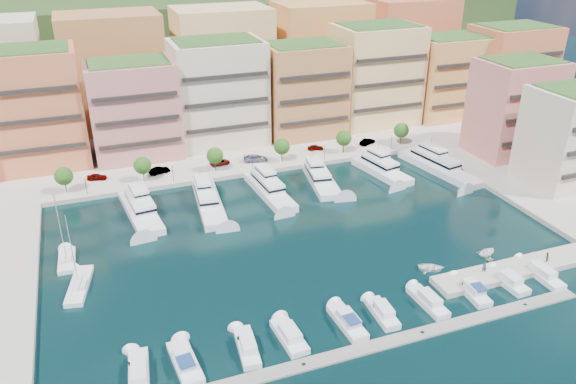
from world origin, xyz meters
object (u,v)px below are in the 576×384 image
(cruiser_1, at_px, (185,363))
(person_0, at_px, (484,267))
(cruiser_6, at_px, (428,302))
(sailboat_2, at_px, (67,261))
(tree_0, at_px, (64,176))
(cruiser_5, at_px, (383,313))
(yacht_3, at_px, (269,188))
(car_2, at_px, (220,162))
(lamppost_4, at_px, (392,139))
(car_0, at_px, (97,177))
(cruiser_2, at_px, (247,347))
(yacht_1, at_px, (140,209))
(yacht_5, at_px, (380,168))
(car_1, at_px, (159,170))
(lamppost_2, at_px, (252,158))
(yacht_2, at_px, (208,200))
(cruiser_3, at_px, (290,337))
(lamppost_3, at_px, (325,148))
(person_1, at_px, (547,257))
(car_5, at_px, (367,142))
(tender_0, at_px, (431,268))
(tree_4, at_px, (344,138))
(yacht_6, at_px, (437,165))
(car_3, at_px, (255,158))
(sailboat_1, at_px, (79,286))
(tree_1, at_px, (142,166))
(tree_2, at_px, (215,156))
(cruiser_7, at_px, (472,291))
(tree_3, at_px, (282,147))
(lamppost_0, at_px, (85,182))
(tender_2, at_px, (488,252))
(yacht_4, at_px, (320,179))
(cruiser_4, at_px, (347,322))
(cruiser_9, at_px, (541,274))
(tender_3, at_px, (533,253))
(lamppost_1, at_px, (173,170))
(cruiser_0, at_px, (139,374))
(tender_1, at_px, (490,259))

(cruiser_1, xyz_separation_m, person_0, (49.43, 3.23, 1.34))
(cruiser_6, height_order, sailboat_2, sailboat_2)
(tree_0, xyz_separation_m, cruiser_5, (42.67, -58.08, -4.20))
(yacht_3, bearing_deg, car_2, 111.24)
(lamppost_4, height_order, car_0, lamppost_4)
(cruiser_2, bearing_deg, yacht_1, 100.76)
(yacht_5, bearing_deg, car_1, 162.51)
(lamppost_2, height_order, yacht_2, yacht_2)
(cruiser_3, xyz_separation_m, sailboat_2, (-28.60, 31.38, -0.23))
(lamppost_3, distance_m, person_1, 56.29)
(cruiser_3, relative_size, car_0, 1.88)
(cruiser_2, bearing_deg, cruiser_1, -179.82)
(car_5, bearing_deg, tender_0, 140.45)
(tree_4, distance_m, yacht_6, 22.85)
(cruiser_6, relative_size, car_1, 1.74)
(car_3, bearing_deg, car_2, 94.13)
(lamppost_3, bearing_deg, yacht_6, -29.32)
(sailboat_1, bearing_deg, tender_0, -15.39)
(tree_1, xyz_separation_m, tree_4, (48.00, 0.00, 0.00))
(car_1, bearing_deg, tree_2, -117.87)
(yacht_6, xyz_separation_m, car_2, (-46.98, 18.24, 0.46))
(cruiser_6, xyz_separation_m, cruiser_7, (7.89, -0.02, 0.02))
(tree_3, bearing_deg, tender_0, -80.66)
(lamppost_0, relative_size, tender_2, 1.09)
(tree_2, distance_m, cruiser_7, 63.94)
(yacht_4, height_order, person_1, yacht_4)
(lamppost_4, bearing_deg, lamppost_0, 180.00)
(tree_0, bearing_deg, cruiser_4, -57.54)
(car_2, bearing_deg, tree_3, -111.53)
(car_1, bearing_deg, yacht_3, -142.78)
(car_1, bearing_deg, cruiser_5, -173.66)
(yacht_3, distance_m, cruiser_2, 48.37)
(lamppost_0, height_order, person_0, lamppost_0)
(tree_2, height_order, yacht_3, tree_2)
(yacht_2, bearing_deg, car_0, 138.01)
(tree_4, xyz_separation_m, cruiser_9, (7.85, -58.10, -4.20))
(person_1, bearing_deg, person_0, -29.86)
(tender_0, bearing_deg, tender_3, -73.66)
(tree_4, bearing_deg, car_3, 174.18)
(lamppost_1, height_order, cruiser_4, lamppost_1)
(cruiser_0, xyz_separation_m, car_0, (-1.20, 62.56, 1.17))
(tree_2, height_order, tender_0, tree_2)
(yacht_2, height_order, cruiser_4, yacht_2)
(tender_0, bearing_deg, cruiser_7, -141.89)
(tree_0, bearing_deg, car_2, 5.32)
(cruiser_7, bearing_deg, tender_1, 37.36)
(tree_1, xyz_separation_m, tender_2, (52.20, -49.47, -4.34))
(lamppost_3, xyz_separation_m, car_0, (-51.59, 6.76, -2.11))
(tree_1, distance_m, yacht_1, 14.08)
(lamppost_4, bearing_deg, tree_3, 175.30)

